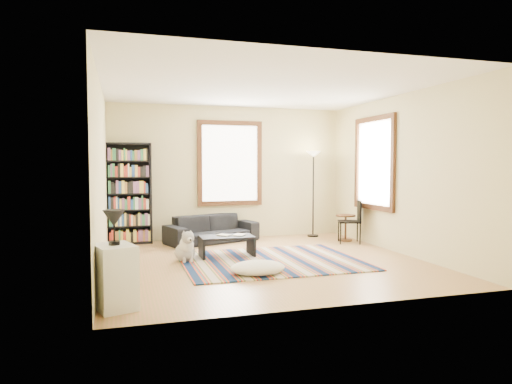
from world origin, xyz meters
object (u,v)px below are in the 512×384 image
object	(u,v)px
sofa	(212,229)
folding_chair	(349,222)
coffee_table	(227,246)
floor_lamp	(313,194)
floor_cushion	(258,268)
white_cabinet	(115,277)
bookshelf	(128,194)
dog	(185,246)
side_table	(346,228)

from	to	relation	value
sofa	folding_chair	world-z (taller)	folding_chair
coffee_table	floor_lamp	xyz separation A→B (m)	(2.31, 1.65, 0.75)
sofa	floor_cushion	world-z (taller)	sofa
sofa	white_cabinet	bearing A→B (deg)	-133.88
bookshelf	coffee_table	world-z (taller)	bookshelf
bookshelf	white_cabinet	world-z (taller)	bookshelf
bookshelf	dog	distance (m)	2.29
sofa	side_table	xyz separation A→B (m)	(2.68, -0.62, -0.00)
floor_cushion	floor_lamp	distance (m)	3.78
bookshelf	white_cabinet	xyz separation A→B (m)	(-0.20, -4.20, -0.65)
floor_cushion	white_cabinet	bearing A→B (deg)	-151.84
sofa	white_cabinet	size ratio (longest dim) A/B	2.67
coffee_table	floor_cushion	size ratio (longest dim) A/B	1.13
dog	folding_chair	bearing A→B (deg)	4.92
bookshelf	floor_cushion	size ratio (longest dim) A/B	2.52
sofa	folding_chair	xyz separation A→B (m)	(2.63, -0.87, 0.16)
bookshelf	coffee_table	distance (m)	2.54
coffee_table	folding_chair	xyz separation A→B (m)	(2.67, 0.68, 0.25)
folding_chair	white_cabinet	bearing A→B (deg)	-125.24
floor_lamp	sofa	bearing A→B (deg)	-177.47
bookshelf	side_table	xyz separation A→B (m)	(4.30, -0.89, -0.73)
floor_lamp	white_cabinet	size ratio (longest dim) A/B	2.66
floor_lamp	side_table	distance (m)	1.06
sofa	floor_cushion	size ratio (longest dim) A/B	2.35
floor_lamp	dog	world-z (taller)	floor_lamp
sofa	bookshelf	bearing A→B (deg)	151.54
floor_lamp	dog	xyz separation A→B (m)	(-3.04, -1.82, -0.68)
coffee_table	floor_cushion	xyz separation A→B (m)	(0.15, -1.35, -0.08)
side_table	dog	xyz separation A→B (m)	(-3.45, -1.10, -0.02)
bookshelf	floor_lamp	distance (m)	3.89
white_cabinet	coffee_table	bearing A→B (deg)	35.78
dog	side_table	bearing A→B (deg)	8.59
floor_lamp	floor_cushion	bearing A→B (deg)	-125.75
bookshelf	dog	bearing A→B (deg)	-66.93
sofa	floor_cushion	bearing A→B (deg)	-106.88
bookshelf	side_table	size ratio (longest dim) A/B	3.70
floor_cushion	floor_lamp	size ratio (longest dim) A/B	0.43
sofa	coffee_table	size ratio (longest dim) A/B	2.08
bookshelf	floor_lamp	size ratio (longest dim) A/B	1.08
bookshelf	sofa	bearing A→B (deg)	-9.47
folding_chair	floor_lamp	bearing A→B (deg)	130.79
sofa	bookshelf	distance (m)	1.80
coffee_table	bookshelf	bearing A→B (deg)	130.95
bookshelf	floor_cushion	xyz separation A→B (m)	(1.73, -3.17, -0.90)
folding_chair	dog	distance (m)	3.51
floor_cushion	dog	xyz separation A→B (m)	(-0.88, 1.18, 0.16)
sofa	side_table	size ratio (longest dim) A/B	3.46
coffee_table	side_table	distance (m)	2.87
coffee_table	dog	bearing A→B (deg)	-166.99
folding_chair	white_cabinet	xyz separation A→B (m)	(-4.45, -3.06, -0.08)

